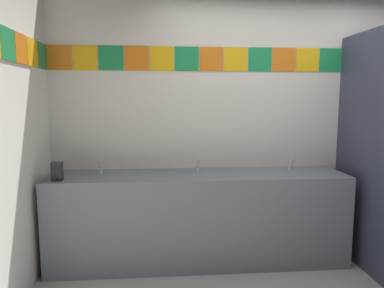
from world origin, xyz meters
The scene contains 6 objects.
wall_back centered at (0.00, 1.48, 1.38)m, with size 4.59×0.09×2.75m.
vanity_counter centered at (-0.88, 1.15, 0.44)m, with size 2.74×0.57×0.85m.
faucet_left centered at (-1.79, 1.24, 0.91)m, with size 0.04×0.10×0.14m.
faucet_center centered at (-0.88, 1.24, 0.91)m, with size 0.04×0.10×0.14m.
faucet_right centered at (0.04, 1.24, 0.91)m, with size 0.04×0.10×0.14m.
soap_dispenser centered at (-2.11, 0.98, 0.93)m, with size 0.09×0.09×0.16m.
Camera 1 is at (-1.20, -2.06, 1.55)m, focal length 33.02 mm.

